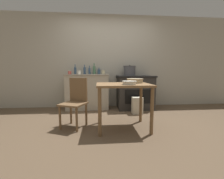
# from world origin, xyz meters

# --- Properties ---
(ground_plane) EXTENTS (14.00, 14.00, 0.00)m
(ground_plane) POSITION_xyz_m (0.00, 0.00, 0.00)
(ground_plane) COLOR brown
(wall_back) EXTENTS (8.00, 0.07, 2.55)m
(wall_back) POSITION_xyz_m (0.00, 1.58, 1.27)
(wall_back) COLOR #B2AD9E
(wall_back) RESTS_ON ground_plane
(counter_cabinet) EXTENTS (1.13, 0.51, 0.93)m
(counter_cabinet) POSITION_xyz_m (-0.60, 1.31, 0.47)
(counter_cabinet) COLOR #B2A893
(counter_cabinet) RESTS_ON ground_plane
(stove) EXTENTS (0.97, 0.68, 0.89)m
(stove) POSITION_xyz_m (0.68, 1.23, 0.45)
(stove) COLOR #2D2B28
(stove) RESTS_ON ground_plane
(work_table) EXTENTS (0.92, 0.72, 0.79)m
(work_table) POSITION_xyz_m (0.13, -0.17, 0.66)
(work_table) COLOR olive
(work_table) RESTS_ON ground_plane
(chair) EXTENTS (0.53, 0.53, 0.89)m
(chair) POSITION_xyz_m (-0.72, 0.01, 0.47)
(chair) COLOR brown
(chair) RESTS_ON ground_plane
(flour_sack) EXTENTS (0.25, 0.17, 0.40)m
(flour_sack) POSITION_xyz_m (0.61, 0.70, 0.20)
(flour_sack) COLOR beige
(flour_sack) RESTS_ON ground_plane
(stock_pot) EXTENTS (0.33, 0.33, 0.28)m
(stock_pot) POSITION_xyz_m (0.54, 1.30, 1.02)
(stock_pot) COLOR #4C4C51
(stock_pot) RESTS_ON stove
(mixing_bowl_large) EXTENTS (0.31, 0.31, 0.08)m
(mixing_bowl_large) POSITION_xyz_m (0.37, -0.01, 0.84)
(mixing_bowl_large) COLOR tan
(mixing_bowl_large) RESTS_ON work_table
(mixing_bowl_small) EXTENTS (0.23, 0.23, 0.06)m
(mixing_bowl_small) POSITION_xyz_m (0.19, -0.35, 0.83)
(mixing_bowl_small) COLOR silver
(mixing_bowl_small) RESTS_ON work_table
(bottle_far_left) EXTENTS (0.08, 0.08, 0.17)m
(bottle_far_left) POSITION_xyz_m (-0.28, 1.43, 1.00)
(bottle_far_left) COLOR #3D5675
(bottle_far_left) RESTS_ON counter_cabinet
(bottle_left) EXTENTS (0.07, 0.07, 0.29)m
(bottle_left) POSITION_xyz_m (-0.41, 1.43, 1.04)
(bottle_left) COLOR #517F5B
(bottle_left) RESTS_ON counter_cabinet
(bottle_mid_left) EXTENTS (0.06, 0.06, 0.25)m
(bottle_mid_left) POSITION_xyz_m (-0.66, 1.39, 1.03)
(bottle_mid_left) COLOR #3D5675
(bottle_mid_left) RESTS_ON counter_cabinet
(bottle_center_left) EXTENTS (0.06, 0.06, 0.22)m
(bottle_center_left) POSITION_xyz_m (-0.53, 1.34, 1.01)
(bottle_center_left) COLOR #3D5675
(bottle_center_left) RESTS_ON counter_cabinet
(bottle_center) EXTENTS (0.06, 0.06, 0.26)m
(bottle_center) POSITION_xyz_m (-0.91, 1.39, 1.03)
(bottle_center) COLOR #3D5675
(bottle_center) RESTS_ON counter_cabinet
(cup_center_right) EXTENTS (0.08, 0.08, 0.09)m
(cup_center_right) POSITION_xyz_m (-0.78, 1.16, 0.98)
(cup_center_right) COLOR silver
(cup_center_right) RESTS_ON counter_cabinet
(cup_mid_right) EXTENTS (0.09, 0.09, 0.10)m
(cup_mid_right) POSITION_xyz_m (-0.17, 1.26, 0.98)
(cup_mid_right) COLOR beige
(cup_mid_right) RESTS_ON counter_cabinet
(cup_right) EXTENTS (0.08, 0.08, 0.08)m
(cup_right) POSITION_xyz_m (-1.03, 1.21, 0.97)
(cup_right) COLOR #B74C42
(cup_right) RESTS_ON counter_cabinet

